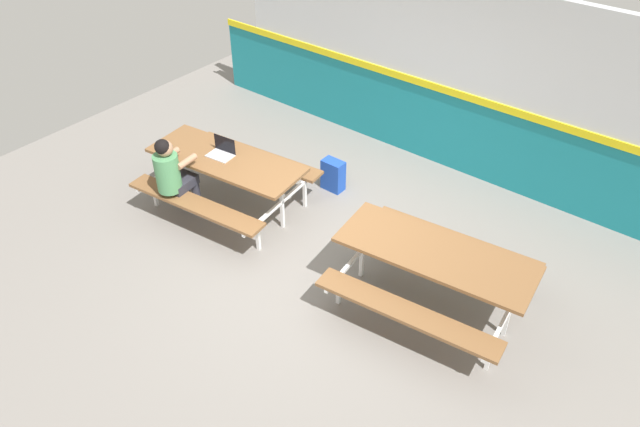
{
  "coord_description": "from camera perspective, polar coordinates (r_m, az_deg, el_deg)",
  "views": [
    {
      "loc": [
        3.43,
        -4.14,
        4.79
      ],
      "look_at": [
        0.0,
        0.17,
        0.55
      ],
      "focal_mm": 34.04,
      "sensor_mm": 36.0,
      "label": 1
    }
  ],
  "objects": [
    {
      "name": "ground_plane",
      "position": [
        7.21,
        -0.84,
        -4.17
      ],
      "size": [
        10.0,
        10.0,
        0.02
      ],
      "primitive_type": "cube",
      "color": "gray"
    },
    {
      "name": "accent_backdrop",
      "position": [
        8.51,
        11.34,
        12.26
      ],
      "size": [
        8.0,
        0.14,
        2.6
      ],
      "color": "teal",
      "rests_on": "ground"
    },
    {
      "name": "picnic_table_left",
      "position": [
        7.75,
        -8.75,
        4.15
      ],
      "size": [
        2.1,
        1.76,
        0.74
      ],
      "color": "brown",
      "rests_on": "ground"
    },
    {
      "name": "backpack_dark",
      "position": [
        8.19,
        1.27,
        3.63
      ],
      "size": [
        0.3,
        0.22,
        0.44
      ],
      "color": "#1E47B2",
      "rests_on": "ground"
    },
    {
      "name": "laptop_silver",
      "position": [
        7.71,
        -9.21,
        5.76
      ],
      "size": [
        0.34,
        0.26,
        0.22
      ],
      "color": "silver",
      "rests_on": "picnic_table_left"
    },
    {
      "name": "student_nearer",
      "position": [
        7.57,
        -13.68,
        3.76
      ],
      "size": [
        0.39,
        0.54,
        1.21
      ],
      "color": "#2D2D38",
      "rests_on": "ground"
    },
    {
      "name": "picnic_table_right",
      "position": [
        6.36,
        10.68,
        -4.68
      ],
      "size": [
        2.1,
        1.76,
        0.74
      ],
      "color": "brown",
      "rests_on": "ground"
    }
  ]
}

